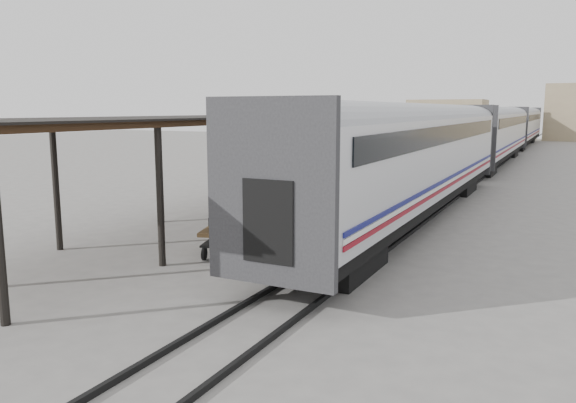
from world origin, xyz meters
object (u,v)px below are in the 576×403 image
Objects in this scene: luggage_tug at (380,171)px; baggage_cart at (229,232)px; porter at (224,199)px; pedestrian at (314,178)px.

baggage_cart is at bearing -63.35° from luggage_tug.
luggage_tug is at bearing 6.40° from porter.
porter reaches higher than pedestrian.
porter is (1.81, -20.80, 1.26)m from luggage_tug.
pedestrian is (-2.53, 12.09, -0.84)m from porter.
luggage_tug is at bearing -110.50° from pedestrian.
luggage_tug reaches higher than baggage_cart.
porter is at bearing 86.06° from pedestrian.
porter is 0.98× the size of pedestrian.
pedestrian is (-2.28, 11.44, 0.31)m from baggage_cart.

